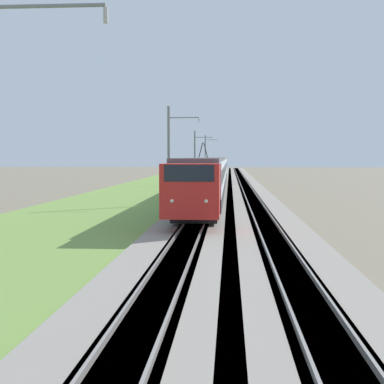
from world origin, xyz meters
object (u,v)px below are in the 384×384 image
Objects in this scene: catenary_mast_far at (195,157)px; catenary_mast_distant at (206,155)px; passenger_train at (211,173)px; catenary_mast_mid at (170,155)px.

catenary_mast_far is 0.92× the size of catenary_mast_distant.
catenary_mast_distant is at bearing 0.01° from catenary_mast_far.
catenary_mast_mid reaches higher than passenger_train.
catenary_mast_far is 31.70m from catenary_mast_distant.
catenary_mast_mid is 1.05× the size of catenary_mast_far.
catenary_mast_far reaches higher than passenger_train.
catenary_mast_mid is 63.39m from catenary_mast_distant.
passenger_train is at bearing -13.41° from catenary_mast_mid.
catenary_mast_mid is at bearing 179.99° from catenary_mast_far.
passenger_train is 7.77× the size of catenary_mast_far.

